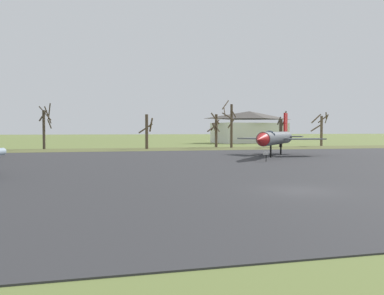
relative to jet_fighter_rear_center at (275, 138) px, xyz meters
The scene contains 12 objects.
ground_plane 29.60m from the jet_fighter_rear_center, 112.90° to the right, with size 600.00×600.00×0.00m, color olive.
asphalt_apron 15.91m from the jet_fighter_rear_center, 136.85° to the right, with size 98.90×54.73×0.05m, color #333335.
grass_verge_strip 25.46m from the jet_fighter_rear_center, 116.92° to the left, with size 158.90×12.00×0.06m, color brown.
jet_fighter_rear_center is the anchor object (origin of this frame).
info_placard_rear_center 9.30m from the jet_fighter_rear_center, 121.32° to the right, with size 0.63×0.22×1.08m.
bare_tree_far_left 41.08m from the jet_fighter_rear_center, 137.64° to the left, with size 2.27×2.64×8.04m.
bare_tree_left_of_center 27.36m from the jet_fighter_rear_center, 118.23° to the left, with size 2.57×2.20×6.12m.
bare_tree_center 28.05m from the jet_fighter_rear_center, 88.27° to the left, with size 2.65×2.99×6.71m.
bare_tree_right_of_center 25.69m from the jet_fighter_rear_center, 83.26° to the left, with size 2.80×3.78×9.09m.
bare_tree_far_right 28.88m from the jet_fighter_rear_center, 62.15° to the left, with size 2.18×2.24×7.04m.
bare_tree_backdrop_extra 38.07m from the jet_fighter_rear_center, 50.25° to the left, with size 3.58×3.34×7.06m.
visitor_building 56.91m from the jet_fighter_rear_center, 71.30° to the left, with size 20.32×13.68×8.34m.
Camera 1 is at (-11.17, -20.32, 3.37)m, focal length 38.29 mm.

